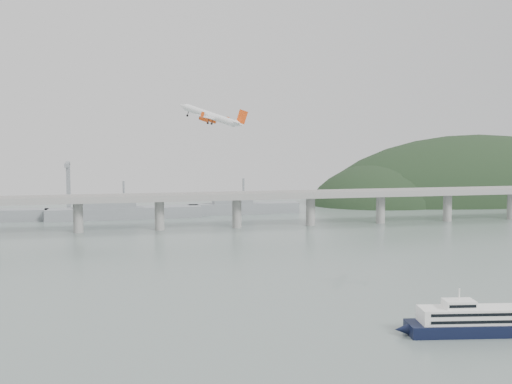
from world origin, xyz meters
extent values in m
plane|color=slate|center=(0.00, 0.00, 0.00)|extent=(900.00, 900.00, 0.00)
cube|color=gray|center=(0.00, 200.00, 20.00)|extent=(800.00, 22.00, 2.20)
cube|color=gray|center=(0.00, 189.50, 22.00)|extent=(800.00, 0.60, 1.80)
cube|color=gray|center=(0.00, 210.50, 22.00)|extent=(800.00, 0.60, 1.80)
cylinder|color=gray|center=(-80.00, 200.00, 9.50)|extent=(6.00, 6.00, 21.00)
cylinder|color=gray|center=(-30.00, 200.00, 9.50)|extent=(6.00, 6.00, 21.00)
cylinder|color=gray|center=(20.00, 200.00, 9.50)|extent=(6.00, 6.00, 21.00)
cylinder|color=gray|center=(70.00, 200.00, 9.50)|extent=(6.00, 6.00, 21.00)
cylinder|color=gray|center=(120.00, 200.00, 9.50)|extent=(6.00, 6.00, 21.00)
cylinder|color=gray|center=(170.00, 200.00, 9.50)|extent=(6.00, 6.00, 21.00)
cylinder|color=gray|center=(220.00, 200.00, 9.50)|extent=(6.00, 6.00, 21.00)
ellipsoid|color=black|center=(270.00, 330.00, -18.00)|extent=(320.00, 150.00, 156.00)
ellipsoid|color=black|center=(175.00, 320.00, -12.00)|extent=(140.00, 110.00, 96.00)
cube|color=slate|center=(-50.00, 265.00, 4.00)|extent=(110.55, 21.43, 8.00)
cube|color=slate|center=(-61.00, 265.00, 12.00)|extent=(39.01, 16.73, 8.00)
cylinder|color=slate|center=(-50.00, 265.00, 20.00)|extent=(1.60, 1.60, 14.00)
cube|color=slate|center=(40.00, 275.00, 4.00)|extent=(85.00, 13.60, 8.00)
cube|color=slate|center=(31.50, 275.00, 12.00)|extent=(29.75, 11.90, 8.00)
cylinder|color=slate|center=(40.00, 275.00, 20.00)|extent=(1.60, 1.60, 14.00)
cube|color=slate|center=(-90.00, 300.00, 20.00)|extent=(3.00, 3.00, 40.00)
cube|color=slate|center=(-90.00, 290.00, 38.00)|extent=(3.00, 28.00, 3.00)
cube|color=black|center=(48.01, -47.86, 1.85)|extent=(47.36, 18.30, 3.69)
cone|color=black|center=(23.40, -43.89, 1.85)|extent=(5.15, 4.38, 3.69)
cube|color=white|center=(48.01, -47.86, 6.00)|extent=(39.77, 15.29, 4.62)
cube|color=black|center=(47.27, -52.47, 7.20)|extent=(34.67, 5.73, 0.92)
cube|color=black|center=(47.27, -52.47, 4.99)|extent=(34.67, 5.73, 0.92)
cube|color=black|center=(48.76, -43.26, 7.20)|extent=(34.67, 5.73, 0.92)
cube|color=black|center=(48.76, -43.26, 4.99)|extent=(34.67, 5.73, 0.92)
cube|color=white|center=(40.72, -46.69, 9.51)|extent=(10.15, 7.85, 2.40)
cube|color=black|center=(40.20, -49.92, 9.51)|extent=(8.22, 1.43, 0.92)
cylinder|color=white|center=(40.72, -46.69, 12.47)|extent=(0.53, 0.53, 3.69)
cylinder|color=white|center=(-18.92, 61.12, 69.12)|extent=(21.21, 16.11, 10.32)
cone|color=white|center=(-29.97, 67.99, 73.32)|extent=(5.22, 4.90, 4.03)
cone|color=white|center=(-7.40, 53.97, 65.20)|extent=(5.86, 5.15, 4.29)
cube|color=white|center=(-18.47, 60.79, 68.04)|extent=(18.48, 27.08, 3.04)
cube|color=white|center=(-7.91, 54.33, 66.03)|extent=(7.54, 10.19, 1.55)
cube|color=#F94B11|center=(-6.41, 53.57, 68.45)|extent=(4.86, 2.84, 6.48)
cylinder|color=#F94B11|center=(-17.44, 65.60, 67.07)|extent=(4.43, 3.90, 3.00)
cylinder|color=black|center=(-18.89, 66.50, 67.62)|extent=(1.80, 2.05, 1.97)
cube|color=white|center=(-17.19, 65.50, 67.88)|extent=(2.13, 1.38, 1.64)
cylinder|color=#F94B11|center=(-22.27, 57.55, 67.53)|extent=(4.43, 3.90, 3.00)
cylinder|color=black|center=(-23.72, 58.45, 68.09)|extent=(1.80, 2.05, 1.97)
cube|color=white|center=(-22.02, 57.44, 68.35)|extent=(2.13, 1.38, 1.64)
cylinder|color=black|center=(-17.77, 62.87, 66.47)|extent=(1.00, 0.66, 2.06)
cylinder|color=black|center=(-18.05, 62.98, 65.58)|extent=(1.21, 0.88, 1.20)
cylinder|color=black|center=(-20.06, 59.06, 66.69)|extent=(1.00, 0.66, 2.06)
cylinder|color=black|center=(-20.33, 59.17, 65.80)|extent=(1.21, 0.88, 1.20)
cylinder|color=black|center=(-27.90, 66.55, 69.99)|extent=(1.00, 0.66, 2.06)
cylinder|color=black|center=(-28.17, 66.67, 69.10)|extent=(1.21, 0.88, 1.20)
cube|color=#F94B11|center=(-9.33, 72.25, 67.77)|extent=(1.78, 1.08, 2.38)
cube|color=#F94B11|center=(-24.27, 47.36, 69.22)|extent=(1.78, 1.08, 2.38)
camera|label=1|loc=(-65.19, -233.16, 61.74)|focal=48.00mm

